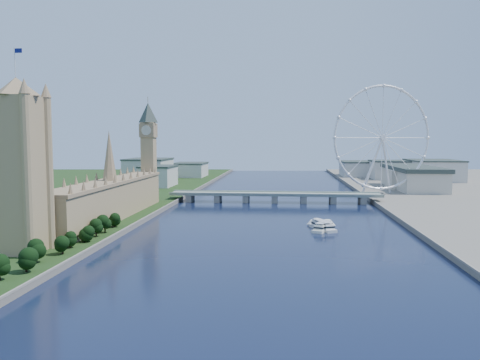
# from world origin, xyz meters

# --- Properties ---
(ground) EXTENTS (2000.00, 2000.00, 0.00)m
(ground) POSITION_xyz_m (0.00, 0.00, 0.00)
(ground) COLOR #16223E
(ground) RESTS_ON ground
(tree_row) EXTENTS (7.76, 167.76, 18.95)m
(tree_row) POSITION_xyz_m (-113.00, 50.00, 8.60)
(tree_row) COLOR black
(tree_row) RESTS_ON ground
(victoria_tower) EXTENTS (28.16, 28.16, 112.00)m
(victoria_tower) POSITION_xyz_m (-135.00, 55.00, 54.49)
(victoria_tower) COLOR tan
(victoria_tower) RESTS_ON ground
(parliament_range) EXTENTS (24.00, 200.00, 70.00)m
(parliament_range) POSITION_xyz_m (-128.00, 170.00, 18.48)
(parliament_range) COLOR tan
(parliament_range) RESTS_ON ground
(big_ben) EXTENTS (20.02, 20.02, 110.00)m
(big_ben) POSITION_xyz_m (-128.00, 278.00, 66.57)
(big_ben) COLOR tan
(big_ben) RESTS_ON ground
(westminster_bridge) EXTENTS (220.00, 22.00, 9.50)m
(westminster_bridge) POSITION_xyz_m (0.00, 300.00, 6.63)
(westminster_bridge) COLOR gray
(westminster_bridge) RESTS_ON ground
(london_eye) EXTENTS (113.60, 39.12, 124.30)m
(london_eye) POSITION_xyz_m (119.98, 355.08, 67.52)
(london_eye) COLOR silver
(london_eye) RESTS_ON ground
(county_hall) EXTENTS (54.00, 144.00, 35.00)m
(county_hall) POSITION_xyz_m (175.00, 430.00, 0.00)
(county_hall) COLOR beige
(county_hall) RESTS_ON ground
(city_skyline) EXTENTS (505.00, 280.00, 32.00)m
(city_skyline) POSITION_xyz_m (39.22, 560.08, 16.96)
(city_skyline) COLOR beige
(city_skyline) RESTS_ON ground
(tour_boat_near) EXTENTS (20.53, 32.49, 7.08)m
(tour_boat_near) POSITION_xyz_m (37.94, 153.01, 0.00)
(tour_boat_near) COLOR silver
(tour_boat_near) RESTS_ON ground
(tour_boat_far) EXTENTS (19.93, 31.66, 6.89)m
(tour_boat_far) POSITION_xyz_m (38.22, 150.03, 0.00)
(tour_boat_far) COLOR silver
(tour_boat_far) RESTS_ON ground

